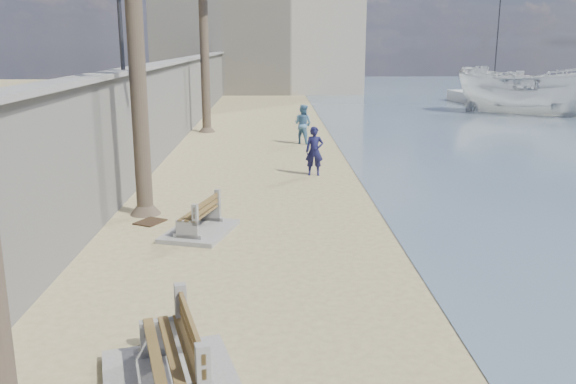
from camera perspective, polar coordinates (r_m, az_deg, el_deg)
name	(u,v)px	position (r m, az deg, el deg)	size (l,w,h in m)	color
seawall	(169,106)	(26.40, -11.12, 7.86)	(0.45, 70.00, 3.50)	gray
wall_cap	(166,63)	(26.29, -11.30, 11.76)	(0.80, 70.00, 0.12)	gray
end_building	(258,13)	(57.98, -2.78, 16.40)	(18.00, 12.00, 14.00)	#B7AA93
bench_near	(172,364)	(8.06, -10.80, -15.57)	(2.31, 2.86, 1.04)	gray
bench_far	(199,219)	(14.44, -8.29, -2.48)	(1.82, 2.25, 0.82)	gray
person_a	(314,148)	(20.51, 2.49, 4.17)	(0.68, 0.46, 1.89)	#15153B
person_b	(303,122)	(27.05, 1.41, 6.56)	(0.93, 0.72, 1.92)	teal
boat_cruiser	(533,88)	(40.92, 21.95, 9.05)	(3.52, 3.62, 4.14)	silver
yacht_near	(566,97)	(51.52, 24.55, 8.11)	(11.85, 3.32, 1.50)	silver
yacht_far	(492,101)	(45.96, 18.57, 8.09)	(9.58, 2.68, 1.50)	silver
sailboat_west	(494,86)	(62.63, 18.68, 9.39)	(6.81, 6.37, 9.39)	silver
debris_c	(150,222)	(15.62, -12.78, -2.74)	(0.70, 0.56, 0.03)	#382616
debris_d	(154,349)	(9.42, -12.44, -14.12)	(0.45, 0.36, 0.03)	#382616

